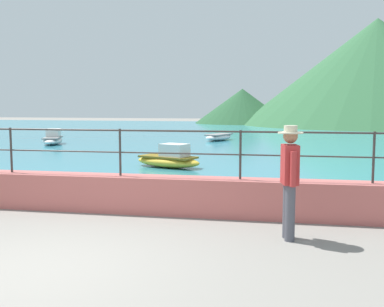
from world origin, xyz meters
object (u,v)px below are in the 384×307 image
at_px(person_walking, 290,176).
at_px(boat_0, 169,159).
at_px(boat_1, 53,139).
at_px(boat_3, 219,137).

relative_size(person_walking, boat_0, 0.71).
bearing_deg(boat_0, person_walking, -63.08).
relative_size(boat_1, boat_3, 1.00).
bearing_deg(boat_3, boat_0, -90.37).
distance_m(person_walking, boat_3, 18.70).
height_order(person_walking, boat_1, person_walking).
relative_size(person_walking, boat_3, 0.71).
relative_size(person_walking, boat_1, 0.71).
relative_size(boat_0, boat_1, 1.00).
xyz_separation_m(boat_1, boat_3, (7.85, 3.94, -0.07)).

